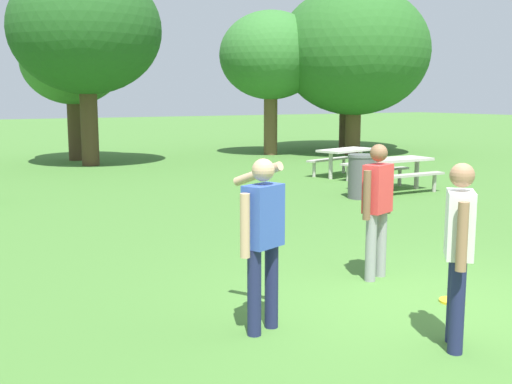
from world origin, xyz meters
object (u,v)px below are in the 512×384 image
object	(u,v)px
person_thrower	(262,231)
tree_slender_mid	(271,56)
person_catcher	(377,202)
tree_back_left	(355,52)
tree_far_right	(72,62)
picnic_table_far	(346,157)
person_bystander	(459,244)
trash_can_beside_table	(361,176)
tree_back_right	(348,48)
picnic_table_near	(396,167)
frisbee	(452,301)
tree_broad_center	(86,30)

from	to	relation	value
person_thrower	tree_slender_mid	size ratio (longest dim) A/B	0.31
person_catcher	tree_back_left	size ratio (longest dim) A/B	0.26
person_thrower	tree_far_right	size ratio (longest dim) A/B	0.34
person_catcher	picnic_table_far	size ratio (longest dim) A/B	0.82
person_bystander	trash_can_beside_table	size ratio (longest dim) A/B	1.71
person_thrower	person_bystander	distance (m)	1.74
tree_far_right	tree_back_right	xyz separation A→B (m)	(11.09, -0.99, 0.85)
tree_back_left	tree_far_right	bearing A→B (deg)	161.74
person_catcher	tree_far_right	distance (m)	16.31
person_bystander	picnic_table_near	size ratio (longest dim) A/B	0.95
person_bystander	tree_back_right	size ratio (longest dim) A/B	0.25
tree_slender_mid	tree_back_right	world-z (taller)	tree_back_right
frisbee	tree_far_right	size ratio (longest dim) A/B	0.06
frisbee	picnic_table_near	xyz separation A→B (m)	(5.05, 6.30, 0.55)
tree_far_right	tree_slender_mid	world-z (taller)	tree_slender_mid
trash_can_beside_table	person_bystander	bearing A→B (deg)	-124.19
person_bystander	tree_broad_center	distance (m)	16.57
person_thrower	tree_broad_center	size ratio (longest dim) A/B	0.26
person_thrower	trash_can_beside_table	distance (m)	8.06
tree_far_right	picnic_table_far	bearing A→B (deg)	-57.71
tree_back_left	person_catcher	bearing A→B (deg)	-128.24
frisbee	tree_back_right	world-z (taller)	tree_back_right
frisbee	tree_broad_center	world-z (taller)	tree_broad_center
person_catcher	tree_back_left	distance (m)	16.73
tree_broad_center	tree_far_right	size ratio (longest dim) A/B	1.29
tree_slender_mid	person_catcher	bearing A→B (deg)	-117.29
trash_can_beside_table	tree_back_right	bearing A→B (deg)	52.81
picnic_table_near	tree_slender_mid	bearing A→B (deg)	76.02
person_bystander	tree_slender_mid	world-z (taller)	tree_slender_mid
trash_can_beside_table	tree_back_left	distance (m)	10.92
frisbee	person_bystander	bearing A→B (deg)	-137.30
frisbee	tree_slender_mid	bearing A→B (deg)	64.75
person_catcher	tree_broad_center	size ratio (longest dim) A/B	0.26
tree_slender_mid	tree_back_left	distance (m)	3.14
person_catcher	person_thrower	bearing A→B (deg)	-159.76
person_thrower	tree_back_left	size ratio (longest dim) A/B	0.26
tree_back_right	picnic_table_near	bearing A→B (deg)	-123.00
tree_back_left	tree_back_right	bearing A→B (deg)	56.93
person_thrower	tree_broad_center	distance (m)	15.55
person_bystander	tree_slender_mid	size ratio (longest dim) A/B	0.31
frisbee	tree_back_left	bearing A→B (deg)	54.34
frisbee	tree_back_left	size ratio (longest dim) A/B	0.04
tree_far_right	person_bystander	bearing A→B (deg)	-94.26
picnic_table_near	trash_can_beside_table	bearing A→B (deg)	-163.23
tree_slender_mid	tree_back_right	size ratio (longest dim) A/B	0.81
tree_far_right	tree_slender_mid	bearing A→B (deg)	-12.92
trash_can_beside_table	tree_back_right	xyz separation A→B (m)	(7.86, 10.36, 3.71)
person_bystander	tree_far_right	distance (m)	18.30
frisbee	tree_back_right	bearing A→B (deg)	54.68
person_thrower	person_bystander	xyz separation A→B (m)	(1.26, -1.20, -0.02)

